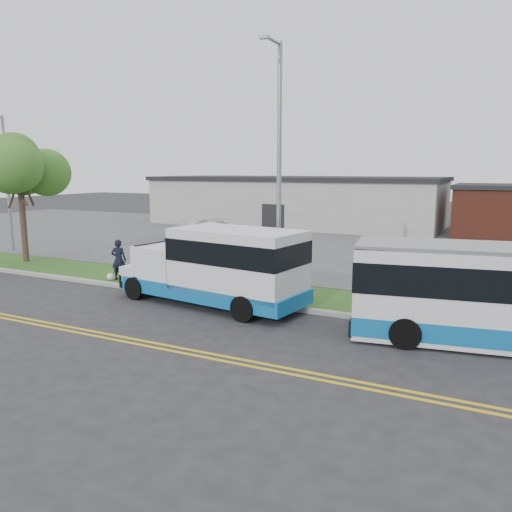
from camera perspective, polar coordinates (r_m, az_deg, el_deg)
The scene contains 17 objects.
ground at distance 19.07m, azimuth -9.25°, elevation -5.37°, with size 140.00×140.00×0.00m, color #28282B.
lane_line_north at distance 16.24m, azimuth -17.26°, elevation -8.39°, with size 70.00×0.12×0.01m, color gold.
lane_line_south at distance 16.04m, azimuth -18.01°, elevation -8.66°, with size 70.00×0.12×0.01m, color gold.
curb at distance 19.92m, azimuth -7.41°, elevation -4.44°, with size 80.00×0.30×0.15m, color #9E9B93.
verge at distance 21.40m, azimuth -4.72°, elevation -3.46°, with size 80.00×3.30×0.10m, color #2B541C.
parking_lot at distance 34.04m, azimuth 7.64°, elevation 1.46°, with size 80.00×25.00×0.10m, color #4C4C4F.
commercial_building at distance 45.23m, azimuth 4.61°, elevation 6.29°, with size 25.40×10.40×4.35m.
brick_wing at distance 41.01m, azimuth 26.03°, elevation 4.65°, with size 6.30×7.30×3.90m.
tree_west at distance 29.13m, azimuth -25.48°, elevation 9.22°, with size 4.40×4.40×6.91m.
streetlight_near at distance 19.28m, azimuth 2.57°, elevation 10.64°, with size 0.35×1.53×9.50m.
streetlight_far at distance 33.65m, azimuth -26.68°, elevation 7.98°, with size 0.35×1.53×8.00m.
shuttle_bus at distance 18.20m, azimuth -4.00°, elevation -1.01°, with size 7.78×3.41×2.89m.
pedestrian at distance 22.98m, azimuth -15.41°, elevation -0.41°, with size 0.67×0.44×1.83m, color black.
parked_car_a at distance 35.42m, azimuth -7.45°, elevation 2.99°, with size 1.46×4.19×1.38m, color #A3A6AA.
parked_car_b at distance 35.81m, azimuth -5.22°, elevation 3.02°, with size 1.78×4.37×1.27m, color white.
grocery_bag_left at distance 23.14m, azimuth -16.30°, elevation -2.28°, with size 0.32×0.32×0.32m, color white.
grocery_bag_right at distance 23.11m, azimuth -14.36°, elevation -2.21°, with size 0.32×0.32×0.32m, color white.
Camera 1 is at (10.82, -14.89, 4.96)m, focal length 35.00 mm.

